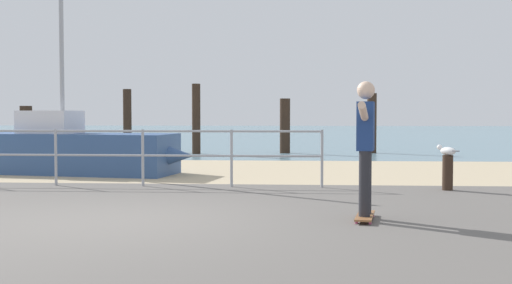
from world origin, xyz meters
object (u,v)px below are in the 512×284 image
object	(u,v)px
sailboat	(82,151)
seagull	(447,151)
skateboard	(365,216)
skateboarder	(366,140)
bollard_short	(448,173)

from	to	relation	value
sailboat	seagull	bearing A→B (deg)	-18.88
skateboard	seagull	world-z (taller)	seagull
seagull	sailboat	bearing A→B (deg)	161.12
skateboard	skateboarder	bearing A→B (deg)	-174.64
skateboarder	skateboard	bearing A→B (deg)	5.36
skateboard	skateboarder	size ratio (longest dim) A/B	0.50
skateboarder	bollard_short	size ratio (longest dim) A/B	2.65
sailboat	bollard_short	distance (m)	7.72
skateboarder	bollard_short	xyz separation A→B (m)	(1.73, 3.19, -0.71)
skateboard	seagull	size ratio (longest dim) A/B	1.92
bollard_short	seagull	distance (m)	0.39
bollard_short	skateboarder	bearing A→B (deg)	-118.43
sailboat	seagull	size ratio (longest dim) A/B	12.03
seagull	skateboarder	bearing A→B (deg)	-118.20
skateboard	bollard_short	distance (m)	3.64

